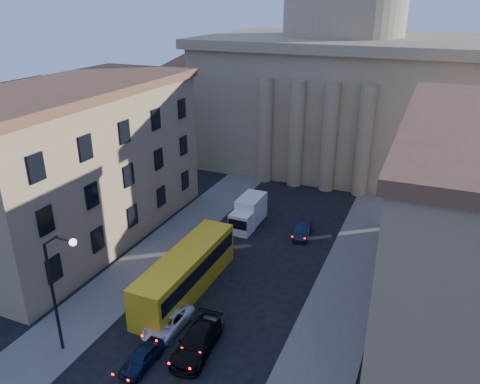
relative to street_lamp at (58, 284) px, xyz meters
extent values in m
cube|color=#595651|center=(-1.53, 10.00, -5.21)|extent=(5.00, 60.00, 0.15)
cube|color=#595651|center=(15.47, 10.00, -5.21)|extent=(5.00, 60.00, 0.15)
cube|color=#8D7C57|center=(6.97, 48.00, 2.71)|extent=(34.00, 26.00, 16.00)
cube|color=#8D7C57|center=(6.97, 48.00, 11.11)|extent=(35.50, 27.50, 1.20)
cylinder|color=#8D7C57|center=(6.97, 48.00, 14.71)|extent=(16.00, 16.00, 8.00)
cube|color=#8D7C57|center=(-14.03, 46.00, 0.21)|extent=(13.00, 13.00, 11.00)
cone|color=brown|center=(-14.03, 46.00, 7.71)|extent=(26.02, 26.02, 4.00)
cylinder|color=#8D7C57|center=(0.97, 34.80, 1.21)|extent=(1.80, 1.80, 13.00)
cylinder|color=#8D7C57|center=(4.97, 34.80, 1.21)|extent=(1.80, 1.80, 13.00)
cylinder|color=#8D7C57|center=(8.97, 34.80, 1.21)|extent=(1.80, 1.80, 13.00)
cylinder|color=#8D7C57|center=(12.97, 34.80, 1.21)|extent=(1.80, 1.80, 13.00)
cube|color=#9D7F5C|center=(-10.03, 14.00, 1.71)|extent=(11.00, 26.00, 14.00)
cube|color=brown|center=(-10.03, 14.00, 9.01)|extent=(11.60, 26.60, 0.80)
cube|color=#9D7F5C|center=(23.97, 14.00, 1.71)|extent=(11.00, 26.00, 14.00)
cylinder|color=black|center=(-0.53, 0.00, -1.29)|extent=(0.20, 0.20, 8.00)
cylinder|color=black|center=(0.02, 0.00, 3.06)|extent=(1.30, 0.12, 0.96)
cylinder|color=black|center=(1.02, 0.00, 3.36)|extent=(1.30, 0.12, 0.12)
sphere|color=white|center=(1.77, 0.00, 3.31)|extent=(0.44, 0.44, 0.44)
imported|color=black|center=(5.15, 0.87, -4.68)|extent=(1.55, 3.62, 1.22)
imported|color=white|center=(4.86, 4.51, -4.66)|extent=(2.26, 4.61, 1.26)
imported|color=black|center=(7.77, 3.36, -4.53)|extent=(2.51, 5.37, 1.52)
imported|color=#55545A|center=(7.77, 4.66, -4.61)|extent=(1.84, 4.08, 1.36)
imported|color=black|center=(9.68, 21.95, -4.63)|extent=(1.77, 4.08, 1.30)
cube|color=gold|center=(3.76, 9.21, -3.59)|extent=(2.84, 12.09, 3.40)
cube|color=black|center=(3.76, 9.21, -3.04)|extent=(2.90, 11.43, 1.21)
cylinder|color=black|center=(2.63, 4.83, -4.74)|extent=(0.34, 1.10, 1.10)
cylinder|color=black|center=(4.82, 4.81, -4.74)|extent=(0.34, 1.10, 1.10)
cylinder|color=black|center=(2.70, 13.60, -4.74)|extent=(0.34, 1.10, 1.10)
cylinder|color=black|center=(4.89, 13.59, -4.74)|extent=(0.34, 1.10, 1.10)
cube|color=white|center=(3.92, 20.23, -4.21)|extent=(2.08, 2.17, 2.14)
cube|color=black|center=(3.90, 19.20, -3.95)|extent=(1.97, 0.13, 0.98)
cube|color=white|center=(3.95, 22.64, -3.72)|extent=(2.19, 3.78, 2.77)
cylinder|color=black|center=(3.02, 19.88, -4.88)|extent=(0.26, 0.81, 0.80)
cylinder|color=black|center=(4.81, 19.86, -4.88)|extent=(0.26, 0.81, 0.80)
cylinder|color=black|center=(3.07, 23.45, -4.88)|extent=(0.26, 0.81, 0.80)
cylinder|color=black|center=(4.85, 23.43, -4.88)|extent=(0.26, 0.81, 0.80)
camera|label=1|loc=(19.93, -18.19, 16.34)|focal=35.00mm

